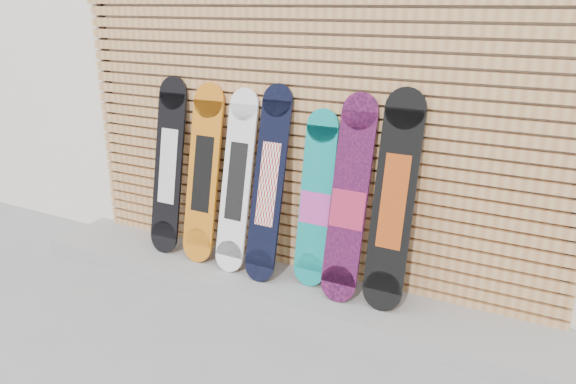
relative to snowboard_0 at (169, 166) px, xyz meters
name	(u,v)px	position (x,y,z in m)	size (l,w,h in m)	color
ground	(254,339)	(1.33, -0.78, -0.89)	(80.00, 80.00, 0.00)	gray
building	(459,45)	(1.83, 2.72, 0.91)	(12.00, 5.00, 3.60)	silver
concrete_step	(281,286)	(1.18, -0.10, -0.83)	(4.60, 0.70, 0.12)	gray
slat_wall	(299,141)	(1.18, 0.19, 0.32)	(4.26, 0.08, 2.29)	#B7804C
snowboard_0	(169,166)	(0.00, 0.00, 0.00)	(0.29, 0.33, 1.53)	black
snowboard_1	(203,174)	(0.38, -0.01, -0.02)	(0.30, 0.35, 1.50)	#C46C14
snowboard_2	(237,181)	(0.72, -0.02, -0.03)	(0.26, 0.37, 1.48)	silver
snowboard_3	(268,184)	(1.03, -0.03, 0.00)	(0.26, 0.40, 1.54)	black
snowboard_4	(316,201)	(1.42, 0.03, -0.09)	(0.26, 0.27, 1.38)	#0D8481
snowboard_5	(349,200)	(1.72, -0.03, -0.02)	(0.28, 0.40, 1.53)	black
snowboard_6	(394,202)	(2.05, -0.01, 0.02)	(0.30, 0.36, 1.58)	black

